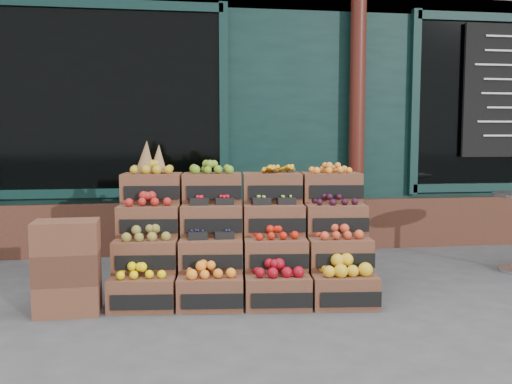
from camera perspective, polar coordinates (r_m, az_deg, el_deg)
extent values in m
plane|color=#464649|center=(4.69, 3.79, -11.20)|extent=(60.00, 60.00, 0.00)
cube|color=black|center=(9.69, -2.96, 11.82)|extent=(12.00, 6.00, 4.80)
cube|color=black|center=(6.71, -0.34, 6.86)|extent=(12.00, 0.12, 3.00)
cube|color=#49281D|center=(6.72, -0.24, -3.41)|extent=(12.00, 0.18, 0.60)
cube|color=black|center=(6.60, -14.29, 8.88)|extent=(2.40, 0.06, 2.00)
cube|color=black|center=(7.79, 23.96, 8.05)|extent=(2.40, 0.06, 2.00)
cylinder|color=#461710|center=(6.80, 10.06, 7.60)|extent=(0.18, 0.18, 3.20)
cube|color=brown|center=(4.65, -11.26, -9.82)|extent=(0.55, 0.41, 0.26)
cube|color=black|center=(4.47, -11.62, -10.78)|extent=(0.47, 0.07, 0.12)
cube|color=#FFDF07|center=(4.61, -11.30, -7.78)|extent=(0.44, 0.31, 0.08)
cube|color=brown|center=(4.60, -4.58, -9.89)|extent=(0.55, 0.41, 0.26)
cube|color=black|center=(4.42, -4.66, -10.87)|extent=(0.47, 0.07, 0.12)
cube|color=orange|center=(4.55, -4.60, -7.79)|extent=(0.44, 0.31, 0.09)
cube|color=brown|center=(4.61, 2.16, -9.84)|extent=(0.55, 0.41, 0.26)
cube|color=black|center=(4.44, 2.36, -10.81)|extent=(0.47, 0.07, 0.12)
cube|color=maroon|center=(4.57, 2.17, -7.70)|extent=(0.44, 0.31, 0.10)
cube|color=brown|center=(4.68, 8.76, -9.65)|extent=(0.55, 0.41, 0.26)
cube|color=black|center=(4.51, 9.24, -10.60)|extent=(0.47, 0.07, 0.12)
cube|color=gold|center=(4.64, 8.80, -7.41)|extent=(0.44, 0.31, 0.12)
cube|color=brown|center=(4.80, -10.93, -6.17)|extent=(0.55, 0.41, 0.26)
cube|color=black|center=(4.62, -11.26, -6.96)|extent=(0.47, 0.07, 0.12)
cube|color=olive|center=(4.76, -10.96, -4.15)|extent=(0.44, 0.31, 0.09)
cube|color=brown|center=(4.75, -4.51, -6.20)|extent=(0.55, 0.41, 0.26)
cube|color=black|center=(4.57, -4.59, -7.01)|extent=(0.47, 0.07, 0.12)
cube|color=#1D1A43|center=(4.72, -4.52, -4.50)|extent=(0.44, 0.31, 0.03)
cube|color=brown|center=(4.76, 1.95, -6.16)|extent=(0.55, 0.41, 0.26)
cube|color=black|center=(4.58, 2.14, -6.96)|extent=(0.47, 0.07, 0.12)
cube|color=#B71B0B|center=(4.73, 1.96, -4.19)|extent=(0.44, 0.31, 0.08)
cube|color=brown|center=(4.83, 8.30, -6.04)|extent=(0.55, 0.41, 0.26)
cube|color=black|center=(4.65, 8.74, -6.82)|extent=(0.47, 0.07, 0.12)
cube|color=#C64124|center=(4.80, 8.33, -4.06)|extent=(0.44, 0.31, 0.08)
cube|color=brown|center=(4.96, -10.62, -2.76)|extent=(0.55, 0.41, 0.26)
cube|color=black|center=(4.78, -10.93, -3.39)|extent=(0.47, 0.07, 0.12)
cube|color=#A31D19|center=(4.94, -10.65, -0.79)|extent=(0.44, 0.31, 0.09)
cube|color=brown|center=(4.92, -4.45, -2.76)|extent=(0.55, 0.41, 0.26)
cube|color=black|center=(4.73, -4.52, -3.40)|extent=(0.47, 0.07, 0.12)
cube|color=red|center=(4.90, -4.46, -1.07)|extent=(0.44, 0.31, 0.03)
cube|color=brown|center=(4.93, 1.76, -2.72)|extent=(0.55, 0.41, 0.26)
cube|color=black|center=(4.74, 1.94, -3.36)|extent=(0.47, 0.07, 0.12)
cube|color=#93CC42|center=(4.91, 1.77, -1.07)|extent=(0.44, 0.31, 0.03)
cube|color=brown|center=(5.00, 7.88, -2.66)|extent=(0.55, 0.41, 0.26)
cube|color=black|center=(4.82, 8.28, -3.28)|extent=(0.47, 0.07, 0.12)
cube|color=black|center=(4.98, 7.90, -0.82)|extent=(0.44, 0.31, 0.07)
cube|color=brown|center=(5.15, -10.33, 0.42)|extent=(0.55, 0.41, 0.26)
cube|color=black|center=(4.96, -10.62, -0.07)|extent=(0.47, 0.07, 0.12)
cube|color=#B9911E|center=(5.13, -10.37, 2.33)|extent=(0.44, 0.31, 0.09)
cube|color=brown|center=(5.10, -4.39, 0.45)|extent=(0.55, 0.41, 0.26)
cube|color=black|center=(4.92, -4.46, -0.04)|extent=(0.47, 0.07, 0.12)
cube|color=olive|center=(5.09, -4.41, 2.38)|extent=(0.44, 0.31, 0.09)
cube|color=brown|center=(5.11, 1.59, 0.48)|extent=(0.55, 0.41, 0.26)
cube|color=black|center=(4.93, 1.75, -0.02)|extent=(0.47, 0.07, 0.12)
cube|color=gold|center=(5.10, 1.59, 2.36)|extent=(0.44, 0.31, 0.08)
cube|color=brown|center=(5.18, 7.48, 0.50)|extent=(0.55, 0.41, 0.26)
cube|color=black|center=(5.00, 7.86, 0.01)|extent=(0.47, 0.07, 0.12)
cube|color=orange|center=(5.17, 7.51, 2.30)|extent=(0.44, 0.31, 0.07)
cube|color=#49281D|center=(4.81, -1.27, -9.19)|extent=(2.14, 0.58, 0.26)
cube|color=#49281D|center=(4.99, -1.33, -7.12)|extent=(2.14, 0.58, 0.51)
cube|color=#49281D|center=(5.17, -1.38, -5.20)|extent=(2.14, 0.58, 0.77)
cone|color=olive|center=(5.13, -10.94, 3.49)|extent=(0.18, 0.18, 0.30)
cone|color=olive|center=(5.17, -9.72, 3.31)|extent=(0.16, 0.16, 0.26)
cube|color=brown|center=(4.67, -18.27, -10.02)|extent=(0.49, 0.35, 0.24)
cube|color=#49281D|center=(4.62, -18.36, -7.15)|extent=(0.49, 0.35, 0.24)
cube|color=brown|center=(4.57, -18.45, -4.22)|extent=(0.49, 0.35, 0.24)
imported|color=#195825|center=(7.32, -11.20, 3.28)|extent=(0.85, 0.62, 2.14)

